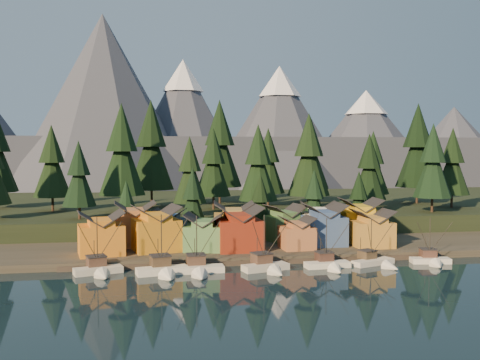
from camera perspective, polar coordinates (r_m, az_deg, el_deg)
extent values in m
plane|color=black|center=(96.43, 4.06, -10.84)|extent=(500.00, 500.00, 0.00)
cube|color=#312E23|center=(134.69, 0.08, -6.49)|extent=(400.00, 50.00, 1.50)
cube|color=black|center=(183.43, -2.49, -3.21)|extent=(420.00, 100.00, 6.00)
cube|color=#41382E|center=(112.03, 2.08, -8.60)|extent=(80.00, 4.00, 1.00)
cube|color=#4D5264|center=(331.81, -5.60, 1.70)|extent=(560.00, 160.00, 30.00)
cone|color=#4D5264|center=(272.84, -14.34, 7.61)|extent=(100.00, 100.00, 90.00)
cone|color=#4D5264|center=(289.76, -6.06, 5.65)|extent=(80.00, 80.00, 72.00)
cone|color=white|center=(292.23, -6.09, 11.01)|extent=(22.40, 22.40, 17.28)
cone|color=#4D5264|center=(285.13, 4.21, 5.29)|extent=(84.00, 84.00, 68.00)
cone|color=white|center=(287.26, 4.23, 10.45)|extent=(23.52, 23.52, 16.32)
cone|color=#4D5264|center=(317.35, 13.24, 4.10)|extent=(92.00, 92.00, 58.00)
cone|color=white|center=(318.51, 13.29, 8.06)|extent=(25.76, 25.76, 13.92)
cone|color=#4D5264|center=(351.64, 21.80, 3.20)|extent=(88.00, 88.00, 50.00)
cube|color=beige|center=(106.30, -14.89, -9.42)|extent=(9.49, 5.71, 1.69)
cone|color=beige|center=(101.62, -14.31, -9.99)|extent=(3.94, 3.87, 3.17)
cube|color=black|center=(106.44, -14.88, -9.75)|extent=(9.71, 5.82, 0.37)
cube|color=brown|center=(107.53, -15.08, -8.38)|extent=(4.18, 4.04, 1.90)
cube|color=#2B2828|center=(107.33, -15.09, -7.83)|extent=(4.44, 4.31, 0.21)
cylinder|color=black|center=(105.77, -14.99, -6.42)|extent=(0.19, 0.19, 9.52)
cylinder|color=black|center=(109.04, -15.29, -7.43)|extent=(0.15, 0.15, 4.65)
cube|color=white|center=(103.56, -8.28, -9.67)|extent=(10.19, 5.19, 1.78)
cone|color=white|center=(98.49, -7.60, -10.33)|extent=(3.93, 3.91, 3.34)
cube|color=black|center=(103.71, -8.28, -10.03)|extent=(10.44, 5.29, 0.39)
cube|color=#4A3927|center=(104.89, -8.50, -8.54)|extent=(4.15, 3.98, 2.01)
cube|color=#2B2828|center=(104.67, -8.51, -7.94)|extent=(4.42, 4.24, 0.22)
cylinder|color=black|center=(102.99, -8.38, -6.42)|extent=(0.20, 0.20, 10.03)
cylinder|color=black|center=(106.53, -8.74, -7.50)|extent=(0.16, 0.16, 4.90)
cube|color=silver|center=(104.02, -4.60, -9.59)|extent=(10.35, 3.59, 1.72)
cone|color=silver|center=(98.59, -4.20, -10.31)|extent=(3.35, 3.61, 3.23)
cube|color=black|center=(104.17, -4.59, -9.94)|extent=(10.60, 3.65, 0.38)
cube|color=#4D3729|center=(105.49, -4.72, -8.49)|extent=(3.55, 3.35, 1.94)
cube|color=#2B2828|center=(105.28, -4.72, -7.92)|extent=(3.78, 3.57, 0.22)
cylinder|color=black|center=(103.54, -4.65, -6.47)|extent=(0.19, 0.19, 9.68)
cylinder|color=black|center=(107.27, -4.86, -7.47)|extent=(0.15, 0.15, 4.73)
cube|color=beige|center=(105.60, 2.73, -9.39)|extent=(9.70, 5.59, 1.71)
cone|color=beige|center=(101.30, 4.09, -9.94)|extent=(3.94, 3.89, 3.20)
cube|color=black|center=(105.75, 2.73, -9.73)|extent=(9.93, 5.71, 0.37)
cube|color=brown|center=(106.71, 2.31, -8.35)|extent=(4.16, 4.02, 1.92)
cube|color=#2B2828|center=(106.50, 2.31, -7.79)|extent=(4.43, 4.28, 0.21)
cylinder|color=black|center=(105.02, 2.60, -6.35)|extent=(0.19, 0.19, 9.60)
cylinder|color=black|center=(108.08, 1.84, -7.40)|extent=(0.15, 0.15, 4.70)
cube|color=white|center=(109.36, 9.30, -9.01)|extent=(9.21, 3.53, 1.56)
cone|color=white|center=(104.91, 10.35, -9.55)|extent=(3.12, 3.28, 2.92)
cube|color=black|center=(109.48, 9.30, -9.31)|extent=(9.43, 3.59, 0.34)
cube|color=#442C24|center=(110.55, 8.97, -8.08)|extent=(3.30, 3.12, 1.75)
cube|color=#2B2828|center=(110.36, 8.98, -7.59)|extent=(3.51, 3.33, 0.19)
cylinder|color=black|center=(108.90, 9.21, -6.33)|extent=(0.17, 0.17, 8.75)
cylinder|color=black|center=(112.00, 8.61, -7.22)|extent=(0.14, 0.14, 4.28)
cube|color=beige|center=(113.79, 14.00, -8.60)|extent=(9.83, 5.94, 1.48)
cone|color=beige|center=(110.21, 15.90, -9.01)|extent=(3.74, 4.00, 2.78)
cube|color=black|center=(113.91, 14.00, -8.87)|extent=(10.06, 6.06, 0.32)
cube|color=brown|center=(114.74, 13.40, -7.76)|extent=(3.75, 3.64, 1.67)
cube|color=#2B2828|center=(114.57, 13.41, -7.30)|extent=(3.99, 3.88, 0.19)
cylinder|color=black|center=(113.32, 13.83, -6.14)|extent=(0.17, 0.17, 8.33)
cylinder|color=black|center=(115.91, 12.74, -6.99)|extent=(0.13, 0.13, 4.07)
cube|color=white|center=(118.77, 19.63, -8.19)|extent=(8.33, 4.08, 1.49)
cone|color=white|center=(114.74, 20.37, -8.60)|extent=(3.21, 3.15, 2.79)
cube|color=black|center=(118.88, 19.63, -8.45)|extent=(8.53, 4.16, 0.33)
cube|color=#51352B|center=(119.86, 19.41, -7.38)|extent=(3.40, 3.25, 1.68)
cube|color=#2B2828|center=(119.69, 19.42, -6.94)|extent=(3.62, 3.46, 0.19)
cylinder|color=black|center=(118.38, 19.60, -5.82)|extent=(0.17, 0.17, 8.38)
cylinder|color=black|center=(121.17, 19.17, -6.64)|extent=(0.13, 0.13, 4.10)
cube|color=orange|center=(116.47, -14.59, -6.18)|extent=(10.43, 9.53, 6.25)
cube|color=orange|center=(115.93, -14.61, -4.35)|extent=(6.38, 8.60, 1.28)
cube|color=#C57F1B|center=(118.35, -8.92, -5.82)|extent=(11.13, 10.33, 6.86)
cube|color=#C57F1B|center=(117.78, -8.94, -3.86)|extent=(6.92, 9.23, 1.34)
cube|color=#4C7C43|center=(118.02, -3.83, -6.15)|extent=(9.78, 9.37, 5.50)
cube|color=#4C7C43|center=(117.53, -3.84, -4.55)|extent=(6.13, 8.38, 1.16)
cube|color=maroon|center=(117.35, -0.09, -5.90)|extent=(9.85, 8.78, 6.71)
cube|color=maroon|center=(116.79, -0.09, -3.95)|extent=(5.57, 8.43, 1.34)
cube|color=#AF693E|center=(120.09, 6.08, -6.13)|extent=(7.27, 7.27, 4.95)
cube|color=#AF693E|center=(119.65, 6.09, -4.73)|extent=(4.15, 6.98, 0.98)
cube|color=#354F7F|center=(125.20, 8.97, -5.37)|extent=(9.07, 7.64, 6.68)
cube|color=#354F7F|center=(124.67, 8.99, -3.57)|extent=(4.99, 7.48, 1.27)
cube|color=#BF8631|center=(125.40, 13.92, -5.63)|extent=(8.39, 7.35, 5.74)
cube|color=#BF8631|center=(124.93, 13.94, -4.07)|extent=(4.63, 7.19, 1.17)
cube|color=#A6673A|center=(125.91, -11.12, -5.23)|extent=(9.75, 8.81, 7.15)
cube|color=#A6673A|center=(125.37, -11.14, -3.33)|extent=(5.61, 8.35, 1.29)
cube|color=#35567E|center=(126.25, -7.52, -5.47)|extent=(8.55, 8.20, 5.88)
cube|color=#35567E|center=(125.78, -7.53, -3.92)|extent=(5.34, 7.36, 1.02)
cube|color=#A4803A|center=(126.00, -0.68, -5.22)|extent=(10.03, 8.82, 6.90)
cube|color=#A4803A|center=(125.47, -0.68, -3.38)|extent=(5.90, 8.19, 1.29)
cube|color=#446E3B|center=(130.06, 4.82, -5.17)|extent=(9.90, 8.78, 6.01)
cube|color=#446E3B|center=(129.59, 4.83, -3.60)|extent=(6.14, 7.76, 1.20)
cube|color=white|center=(130.78, 8.50, -5.00)|extent=(9.57, 8.75, 6.69)
cube|color=white|center=(130.28, 8.51, -3.29)|extent=(5.71, 8.07, 1.21)
cube|color=gold|center=(132.89, 12.69, -4.77)|extent=(9.80, 9.29, 7.35)
cube|color=gold|center=(132.38, 12.71, -2.92)|extent=(5.73, 8.74, 1.27)
cylinder|color=#332319|center=(162.18, -19.35, -2.38)|extent=(0.70, 0.70, 4.35)
cone|color=black|center=(161.57, -19.41, 0.95)|extent=(10.63, 10.63, 14.99)
cone|color=black|center=(161.48, -19.46, 3.69)|extent=(7.25, 7.25, 10.88)
cylinder|color=#332319|center=(141.03, -16.75, -3.32)|extent=(0.70, 0.70, 3.50)
cone|color=black|center=(140.40, -16.80, -0.24)|extent=(8.54, 8.54, 12.04)
cone|color=black|center=(140.19, -16.84, 2.29)|extent=(5.83, 5.83, 8.74)
cylinder|color=#332319|center=(151.92, -12.43, -2.45)|extent=(0.70, 0.70, 5.35)
cone|color=black|center=(151.24, -12.48, 1.93)|extent=(13.08, 13.08, 18.43)
cone|color=black|center=(151.35, -12.52, 5.53)|extent=(8.92, 8.92, 13.38)
cylinder|color=#332319|center=(166.61, -9.40, -1.85)|extent=(0.70, 0.70, 5.78)
cone|color=black|center=(166.00, -9.44, 2.46)|extent=(14.13, 14.13, 19.91)
cone|color=black|center=(166.20, -9.47, 6.00)|extent=(9.64, 9.64, 14.45)
cylinder|color=#332319|center=(142.17, -5.36, -3.10)|extent=(0.70, 0.70, 3.73)
cone|color=black|center=(141.52, -5.38, 0.15)|extent=(9.11, 9.11, 12.83)
cone|color=black|center=(141.33, -5.39, 2.83)|extent=(6.21, 6.21, 9.31)
cylinder|color=#332319|center=(157.74, -2.84, -2.38)|extent=(0.70, 0.70, 4.23)
cone|color=black|center=(157.12, -2.85, 0.94)|extent=(10.33, 10.33, 14.55)
cone|color=black|center=(157.01, -2.86, 3.68)|extent=(7.04, 7.04, 10.56)
cylinder|color=#332319|center=(142.55, 1.94, -2.96)|extent=(0.70, 0.70, 4.28)
cone|color=black|center=(141.87, 1.94, 0.77)|extent=(10.46, 10.46, 14.74)
cone|color=black|center=(141.75, 1.95, 3.84)|extent=(7.13, 7.13, 10.70)
cylinder|color=#332319|center=(167.56, 3.01, -2.04)|extent=(0.70, 0.70, 4.29)
cone|color=black|center=(166.98, 3.02, 1.13)|extent=(10.48, 10.48, 14.76)
cone|color=black|center=(166.89, 3.03, 3.75)|extent=(7.14, 7.14, 10.72)
cylinder|color=#332319|center=(153.14, 7.31, -2.44)|extent=(0.70, 0.70, 4.92)
cone|color=black|center=(152.48, 7.34, 1.55)|extent=(12.02, 12.02, 16.94)
cone|color=black|center=(152.49, 7.36, 4.84)|extent=(8.20, 8.20, 12.30)
cylinder|color=#332319|center=(179.28, 7.47, -1.61)|extent=(0.70, 0.70, 5.04)
cone|color=black|center=(178.71, 7.49, 1.89)|extent=(12.33, 12.33, 17.38)
cone|color=black|center=(178.74, 7.51, 4.76)|extent=(8.41, 8.41, 12.61)
cylinder|color=#332319|center=(153.92, 13.56, -2.67)|extent=(0.70, 0.70, 3.88)
cone|color=black|center=(153.31, 13.61, 0.46)|extent=(9.48, 9.48, 13.35)
cone|color=black|center=(153.15, 13.64, 3.03)|extent=(6.46, 6.46, 9.69)
cylinder|color=#332319|center=(171.69, 13.95, -2.04)|extent=(0.70, 0.70, 4.12)
cone|color=black|center=(171.12, 13.99, 0.94)|extent=(10.08, 10.08, 14.20)
cone|color=black|center=(171.01, 14.02, 3.40)|extent=(6.87, 6.87, 10.31)
cylinder|color=#332319|center=(160.00, 19.80, -2.45)|extent=(0.70, 0.70, 4.40)
cone|color=black|center=(159.38, 19.86, 0.96)|extent=(10.74, 10.74, 15.14)
cone|color=black|center=(159.30, 19.92, 3.77)|extent=(7.33, 7.33, 10.99)
cylinder|color=#332319|center=(184.76, 18.35, -1.49)|extent=(0.70, 0.70, 5.76)
cone|color=black|center=(184.21, 18.41, 2.39)|extent=(14.08, 14.08, 19.84)
cone|color=black|center=(184.38, 18.47, 5.57)|extent=(9.60, 9.60, 14.40)
cylinder|color=#332319|center=(174.95, -2.18, -1.55)|extent=(0.70, 0.70, 5.95)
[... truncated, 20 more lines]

